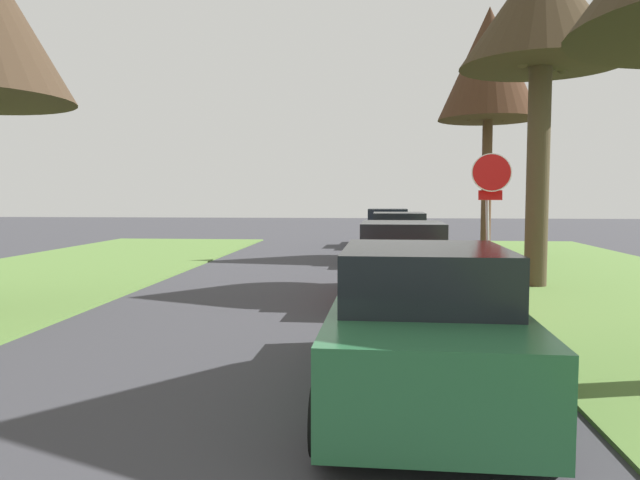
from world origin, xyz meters
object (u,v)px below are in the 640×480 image
(parked_sedan_green, at_px, (422,326))
(parked_sedan_navy, at_px, (387,229))
(parked_sedan_red, at_px, (402,264))
(parked_sedan_black, at_px, (399,239))
(street_tree_right_mid_b, at_px, (542,14))
(stop_sign_far, at_px, (490,193))
(street_tree_right_far, at_px, (489,65))

(parked_sedan_green, xyz_separation_m, parked_sedan_navy, (0.08, 19.17, 0.00))
(parked_sedan_red, height_order, parked_sedan_black, same)
(street_tree_right_mid_b, bearing_deg, parked_sedan_black, 118.57)
(parked_sedan_navy, bearing_deg, parked_sedan_black, -87.98)
(street_tree_right_mid_b, xyz_separation_m, parked_sedan_red, (-3.13, -1.85, -5.41))
(street_tree_right_mid_b, bearing_deg, stop_sign_far, -133.68)
(street_tree_right_mid_b, height_order, parked_sedan_red, street_tree_right_mid_b)
(street_tree_right_far, distance_m, parked_sedan_green, 16.09)
(street_tree_right_mid_b, relative_size, parked_sedan_red, 1.69)
(parked_sedan_red, distance_m, parked_sedan_black, 7.17)
(street_tree_right_mid_b, height_order, street_tree_right_far, street_tree_right_far)
(stop_sign_far, relative_size, parked_sedan_green, 0.66)
(street_tree_right_far, relative_size, parked_sedan_black, 1.89)
(parked_sedan_red, bearing_deg, street_tree_right_far, 69.58)
(street_tree_right_far, relative_size, parked_sedan_green, 1.89)
(stop_sign_far, distance_m, street_tree_right_mid_b, 4.40)
(street_tree_right_far, height_order, parked_sedan_black, street_tree_right_far)
(parked_sedan_green, relative_size, parked_sedan_navy, 1.00)
(street_tree_right_mid_b, xyz_separation_m, street_tree_right_far, (0.13, 6.90, 0.36))
(stop_sign_far, height_order, parked_sedan_navy, stop_sign_far)
(street_tree_right_far, bearing_deg, parked_sedan_red, -110.42)
(parked_sedan_red, bearing_deg, parked_sedan_navy, 89.92)
(stop_sign_far, height_order, street_tree_right_mid_b, street_tree_right_mid_b)
(parked_sedan_black, distance_m, parked_sedan_navy, 6.11)
(street_tree_right_far, bearing_deg, parked_sedan_green, -102.75)
(parked_sedan_red, relative_size, parked_sedan_black, 1.00)
(parked_sedan_green, height_order, parked_sedan_red, same)
(stop_sign_far, height_order, parked_sedan_green, stop_sign_far)
(street_tree_right_far, height_order, parked_sedan_navy, street_tree_right_far)
(parked_sedan_red, xyz_separation_m, parked_sedan_navy, (0.02, 13.27, 0.00))
(stop_sign_far, height_order, parked_sedan_black, stop_sign_far)
(parked_sedan_green, bearing_deg, street_tree_right_far, 77.25)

